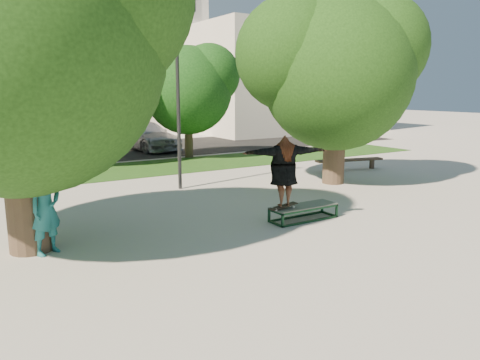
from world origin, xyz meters
TOP-DOWN VIEW (x-y plane):
  - ground at (0.00, 0.00)m, footprint 120.00×120.00m
  - grass_strip at (1.00, 9.50)m, footprint 30.00×4.00m
  - asphalt_strip at (0.00, 16.00)m, footprint 40.00×8.00m
  - tree_left at (-4.29, 1.09)m, footprint 6.96×5.95m
  - tree_right at (5.92, 3.08)m, footprint 6.24×5.33m
  - bg_tree_mid at (-1.08, 12.08)m, footprint 5.76×4.92m
  - bg_tree_right at (4.43, 11.57)m, footprint 5.04×4.31m
  - lamppost at (1.00, 5.00)m, footprint 0.25×0.15m
  - side_building at (18.00, 22.00)m, footprint 15.00×10.00m
  - grind_box at (2.03, -0.16)m, footprint 1.80×0.60m
  - skater_rig at (1.38, -0.16)m, footprint 2.20×1.19m
  - bystander at (-3.93, 0.63)m, footprint 0.81×0.72m
  - bench at (8.50, 4.71)m, footprint 2.98×1.08m
  - car_dark at (-2.76, 16.27)m, footprint 1.48×4.00m
  - car_grey at (-2.00, 14.28)m, footprint 2.63×5.27m
  - car_silver_b at (3.84, 15.63)m, footprint 2.96×5.51m

SIDE VIEW (x-z plane):
  - ground at x=0.00m, z-range 0.00..0.00m
  - asphalt_strip at x=0.00m, z-range 0.00..0.01m
  - grass_strip at x=1.00m, z-range 0.00..0.02m
  - grind_box at x=2.03m, z-range 0.00..0.38m
  - bench at x=8.50m, z-range 0.15..0.61m
  - car_dark at x=-2.76m, z-range 0.00..1.31m
  - car_grey at x=-2.00m, z-range 0.00..1.43m
  - car_silver_b at x=3.84m, z-range 0.00..1.52m
  - bystander at x=-3.93m, z-range 0.00..1.87m
  - skater_rig at x=1.38m, z-range 0.41..2.22m
  - lamppost at x=1.00m, z-range 0.10..6.21m
  - bg_tree_right at x=4.43m, z-range 0.77..6.21m
  - side_building at x=18.00m, z-range 0.00..8.00m
  - bg_tree_mid at x=-1.08m, z-range 0.90..7.14m
  - tree_right at x=5.92m, z-range 0.84..7.35m
  - tree_left at x=-4.29m, z-range 0.86..7.98m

